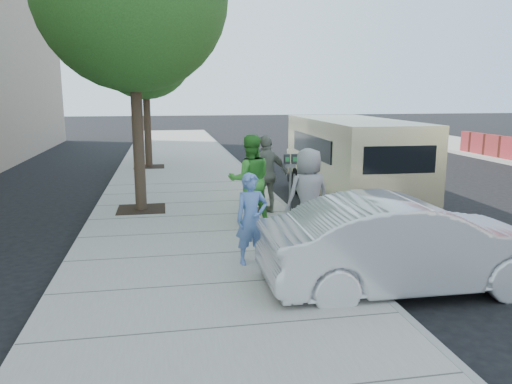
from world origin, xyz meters
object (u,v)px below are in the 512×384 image
(person_green_shirt, at_px, (250,180))
(person_gray_shirt, at_px, (308,195))
(tree_far, at_px, (145,45))
(sedan, at_px, (407,245))
(person_striped_polo, at_px, (266,174))
(parking_meter, at_px, (290,172))
(person_officer, at_px, (252,219))
(van, at_px, (350,160))

(person_green_shirt, bearing_deg, person_gray_shirt, 122.80)
(tree_far, height_order, person_gray_shirt, tree_far)
(person_green_shirt, height_order, person_gray_shirt, person_green_shirt)
(person_gray_shirt, bearing_deg, sedan, 98.26)
(sedan, height_order, person_gray_shirt, person_gray_shirt)
(tree_far, relative_size, person_striped_polo, 3.39)
(tree_far, distance_m, parking_meter, 10.35)
(tree_far, bearing_deg, person_striped_polo, -70.51)
(sedan, relative_size, person_officer, 2.86)
(person_green_shirt, bearing_deg, person_officer, 82.05)
(van, distance_m, person_officer, 5.83)
(tree_far, bearing_deg, person_green_shirt, -75.62)
(person_officer, xyz_separation_m, person_gray_shirt, (1.34, 1.13, 0.14))
(person_gray_shirt, bearing_deg, parking_meter, -106.14)
(tree_far, xyz_separation_m, parking_meter, (3.50, -9.03, -3.64))
(van, xyz_separation_m, person_gray_shirt, (-2.19, -3.49, -0.18))
(tree_far, bearing_deg, parking_meter, -68.79)
(van, height_order, person_striped_polo, van)
(parking_meter, xyz_separation_m, van, (2.05, 1.49, 0.02))
(tree_far, relative_size, person_green_shirt, 3.21)
(person_officer, distance_m, person_green_shirt, 2.67)
(tree_far, xyz_separation_m, person_officer, (2.02, -12.16, -3.94))
(tree_far, bearing_deg, sedan, -72.43)
(tree_far, distance_m, sedan, 14.69)
(tree_far, distance_m, person_officer, 12.94)
(sedan, xyz_separation_m, person_green_shirt, (-1.81, 3.90, 0.41))
(sedan, relative_size, person_gray_shirt, 2.43)
(person_officer, bearing_deg, van, 41.86)
(sedan, height_order, person_striped_polo, person_striped_polo)
(parking_meter, bearing_deg, van, 35.34)
(person_officer, bearing_deg, parking_meter, 53.93)
(tree_far, xyz_separation_m, person_green_shirt, (2.44, -9.54, -3.72))
(person_officer, relative_size, person_striped_polo, 0.83)
(sedan, distance_m, person_striped_polo, 5.06)
(person_green_shirt, bearing_deg, sedan, 116.11)
(van, distance_m, person_green_shirt, 3.70)
(parking_meter, height_order, person_green_shirt, person_green_shirt)
(parking_meter, xyz_separation_m, person_officer, (-1.48, -3.13, -0.30))
(person_officer, bearing_deg, person_striped_polo, 63.74)
(van, distance_m, person_gray_shirt, 4.13)
(parking_meter, height_order, van, van)
(van, relative_size, person_green_shirt, 3.20)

